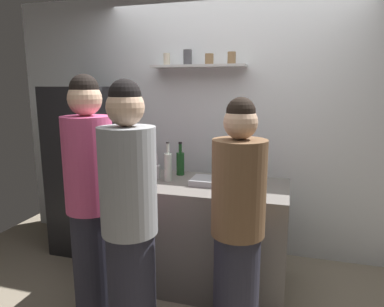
% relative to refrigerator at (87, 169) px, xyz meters
% --- Properties ---
extents(back_wall_assembly, '(4.80, 0.32, 2.60)m').
position_rel_refrigerator_xyz_m(back_wall_assembly, '(1.45, 0.40, 0.46)').
color(back_wall_assembly, white).
rests_on(back_wall_assembly, ground).
extents(refrigerator, '(0.57, 0.68, 1.69)m').
position_rel_refrigerator_xyz_m(refrigerator, '(0.00, 0.00, 0.00)').
color(refrigerator, black).
rests_on(refrigerator, ground).
extents(counter, '(1.59, 0.72, 0.90)m').
position_rel_refrigerator_xyz_m(counter, '(1.24, -0.36, -0.40)').
color(counter, '#66605B').
rests_on(counter, ground).
extents(baking_pan, '(0.34, 0.24, 0.05)m').
position_rel_refrigerator_xyz_m(baking_pan, '(1.42, -0.37, 0.08)').
color(baking_pan, gray).
rests_on(baking_pan, counter).
extents(utensil_holder, '(0.10, 0.10, 0.22)m').
position_rel_refrigerator_xyz_m(utensil_holder, '(0.90, -0.33, 0.11)').
color(utensil_holder, '#B2B2B7').
rests_on(utensil_holder, counter).
extents(wine_bottle_pale_glass, '(0.07, 0.07, 0.34)m').
position_rel_refrigerator_xyz_m(wine_bottle_pale_glass, '(1.03, -0.36, 0.18)').
color(wine_bottle_pale_glass, '#B2BFB2').
rests_on(wine_bottle_pale_glass, counter).
extents(wine_bottle_green_glass, '(0.07, 0.07, 0.30)m').
position_rel_refrigerator_xyz_m(wine_bottle_green_glass, '(1.07, -0.14, 0.17)').
color(wine_bottle_green_glass, '#19471E').
rests_on(wine_bottle_green_glass, counter).
extents(water_bottle_plastic, '(0.09, 0.09, 0.25)m').
position_rel_refrigerator_xyz_m(water_bottle_plastic, '(1.75, -0.24, 0.16)').
color(water_bottle_plastic, silver).
rests_on(water_bottle_plastic, counter).
extents(person_brown_jacket, '(0.34, 0.34, 1.63)m').
position_rel_refrigerator_xyz_m(person_brown_jacket, '(1.73, -0.98, -0.04)').
color(person_brown_jacket, '#262633').
rests_on(person_brown_jacket, ground).
extents(person_pink_top, '(0.34, 0.34, 1.77)m').
position_rel_refrigerator_xyz_m(person_pink_top, '(0.70, -1.02, 0.04)').
color(person_pink_top, '#262633').
rests_on(person_pink_top, ground).
extents(person_grey_hoodie, '(0.34, 0.34, 1.74)m').
position_rel_refrigerator_xyz_m(person_grey_hoodie, '(1.11, -1.25, 0.02)').
color(person_grey_hoodie, '#262633').
rests_on(person_grey_hoodie, ground).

